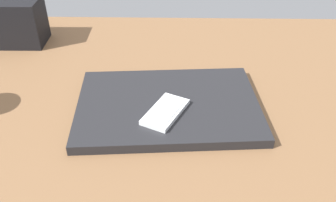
% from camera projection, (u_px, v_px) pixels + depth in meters
% --- Properties ---
extents(desk_surface, '(1.20, 0.80, 0.03)m').
position_uv_depth(desk_surface, '(209.00, 102.00, 0.75)').
color(desk_surface, brown).
rests_on(desk_surface, ground).
extents(laptop_closed, '(0.36, 0.26, 0.02)m').
position_uv_depth(laptop_closed, '(168.00, 106.00, 0.69)').
color(laptop_closed, black).
rests_on(laptop_closed, desk_surface).
extents(cell_phone_on_laptop, '(0.09, 0.11, 0.01)m').
position_uv_depth(cell_phone_on_laptop, '(165.00, 112.00, 0.66)').
color(cell_phone_on_laptop, silver).
rests_on(cell_phone_on_laptop, laptop_closed).
extents(desk_organizer, '(0.13, 0.09, 0.11)m').
position_uv_depth(desk_organizer, '(16.00, 22.00, 0.90)').
color(desk_organizer, black).
rests_on(desk_organizer, desk_surface).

